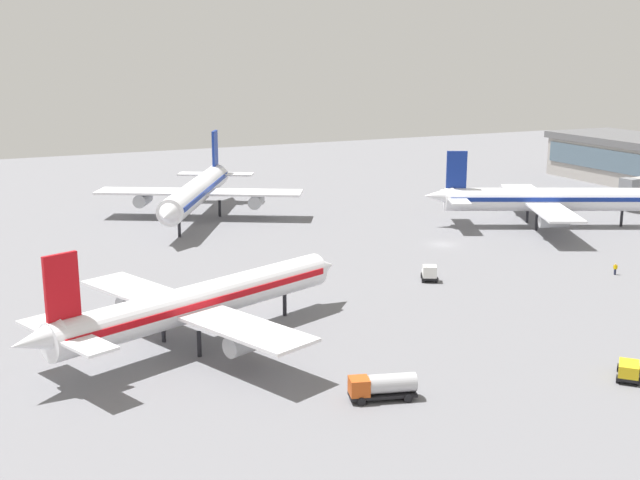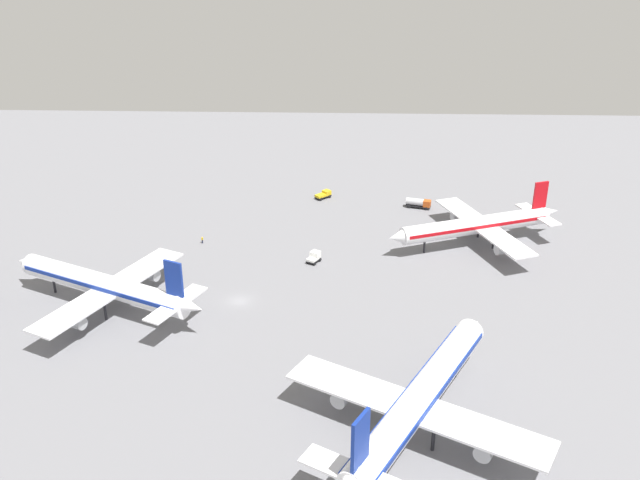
# 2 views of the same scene
# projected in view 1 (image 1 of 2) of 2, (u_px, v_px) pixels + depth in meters

# --- Properties ---
(ground) EXTENTS (288.00, 288.00, 0.00)m
(ground) POSITION_uv_depth(u_px,v_px,m) (443.00, 244.00, 135.75)
(ground) COLOR slate
(airplane_at_gate) EXTENTS (35.52, 42.80, 13.90)m
(airplane_at_gate) POSITION_uv_depth(u_px,v_px,m) (547.00, 199.00, 148.10)
(airplane_at_gate) COLOR white
(airplane_at_gate) RESTS_ON ground
(airplane_taxiing) EXTENTS (45.23, 37.79, 15.09)m
(airplane_taxiing) POSITION_uv_depth(u_px,v_px,m) (197.00, 191.00, 154.23)
(airplane_taxiing) COLOR white
(airplane_taxiing) RESTS_ON ground
(airplane_distant) EXTENTS (34.40, 41.70, 13.24)m
(airplane_distant) POSITION_uv_depth(u_px,v_px,m) (198.00, 302.00, 89.29)
(airplane_distant) COLOR white
(airplane_distant) RESTS_ON ground
(pushback_tractor) EXTENTS (4.41, 4.49, 1.90)m
(pushback_tractor) POSITION_uv_depth(u_px,v_px,m) (629.00, 370.00, 80.43)
(pushback_tractor) COLOR black
(pushback_tractor) RESTS_ON ground
(baggage_tug) EXTENTS (3.72, 3.38, 2.30)m
(baggage_tug) POSITION_uv_depth(u_px,v_px,m) (429.00, 273.00, 114.26)
(baggage_tug) COLOR black
(baggage_tug) RESTS_ON ground
(fuel_truck) EXTENTS (3.54, 6.58, 2.50)m
(fuel_truck) POSITION_uv_depth(u_px,v_px,m) (383.00, 386.00, 75.62)
(fuel_truck) COLOR black
(fuel_truck) RESTS_ON ground
(ground_crew_worker) EXTENTS (0.54, 0.54, 1.67)m
(ground_crew_worker) POSITION_uv_depth(u_px,v_px,m) (615.00, 269.00, 117.45)
(ground_crew_worker) COLOR #1E2338
(ground_crew_worker) RESTS_ON ground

